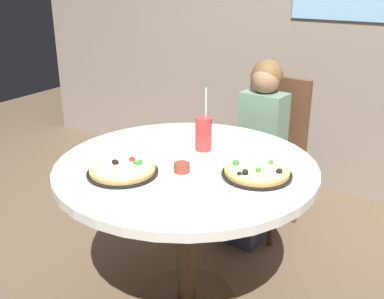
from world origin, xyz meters
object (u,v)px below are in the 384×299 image
object	(u,v)px
pizza_cheese	(257,172)
sauce_bowl	(182,167)
dining_table	(186,184)
soda_cup	(203,134)
chair_wooden	(270,145)
diner_child	(255,161)
pizza_veggie	(123,170)
plate_small	(132,145)

from	to	relation	value
pizza_cheese	sauce_bowl	distance (m)	0.32
dining_table	soda_cup	bearing A→B (deg)	96.34
chair_wooden	diner_child	world-z (taller)	diner_child
pizza_cheese	sauce_bowl	bearing A→B (deg)	-156.01
chair_wooden	sauce_bowl	distance (m)	1.07
diner_child	pizza_veggie	distance (m)	1.07
dining_table	pizza_veggie	world-z (taller)	pizza_veggie
dining_table	pizza_veggie	size ratio (longest dim) A/B	3.87
chair_wooden	pizza_veggie	xyz separation A→B (m)	(-0.17, -1.20, 0.24)
pizza_veggie	pizza_cheese	xyz separation A→B (m)	(0.49, 0.28, 0.00)
diner_child	sauce_bowl	xyz separation A→B (m)	(0.04, -0.86, 0.29)
diner_child	plate_small	bearing A→B (deg)	-114.16
chair_wooden	plate_small	size ratio (longest dim) A/B	5.28
dining_table	sauce_bowl	bearing A→B (deg)	-68.59
dining_table	diner_child	distance (m)	0.80
pizza_cheese	soda_cup	bearing A→B (deg)	157.46
diner_child	plate_small	size ratio (longest dim) A/B	6.01
dining_table	diner_child	xyz separation A→B (m)	(-0.01, 0.78, -0.16)
dining_table	sauce_bowl	world-z (taller)	sauce_bowl
diner_child	plate_small	xyz separation A→B (m)	(-0.33, -0.74, 0.27)
plate_small	sauce_bowl	bearing A→B (deg)	-18.39
dining_table	sauce_bowl	xyz separation A→B (m)	(0.03, -0.09, 0.12)
soda_cup	dining_table	bearing A→B (deg)	-83.66
sauce_bowl	soda_cup	bearing A→B (deg)	101.30
pizza_veggie	pizza_cheese	size ratio (longest dim) A/B	1.02
soda_cup	sauce_bowl	distance (m)	0.28
dining_table	sauce_bowl	size ratio (longest dim) A/B	16.74
sauce_bowl	dining_table	bearing A→B (deg)	111.41
plate_small	soda_cup	bearing A→B (deg)	24.97
dining_table	plate_small	size ratio (longest dim) A/B	6.51
soda_cup	pizza_cheese	bearing A→B (deg)	-22.54
dining_table	soda_cup	world-z (taller)	soda_cup
dining_table	plate_small	bearing A→B (deg)	173.61
pizza_veggie	soda_cup	xyz separation A→B (m)	(0.15, 0.42, 0.06)
pizza_veggie	soda_cup	bearing A→B (deg)	71.01
dining_table	pizza_cheese	xyz separation A→B (m)	(0.32, 0.04, 0.12)
dining_table	pizza_veggie	distance (m)	0.31
diner_child	chair_wooden	bearing A→B (deg)	85.95
diner_child	pizza_cheese	size ratio (longest dim) A/B	3.65
chair_wooden	soda_cup	bearing A→B (deg)	-92.05
diner_child	soda_cup	size ratio (longest dim) A/B	3.51
pizza_cheese	sauce_bowl	world-z (taller)	pizza_cheese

